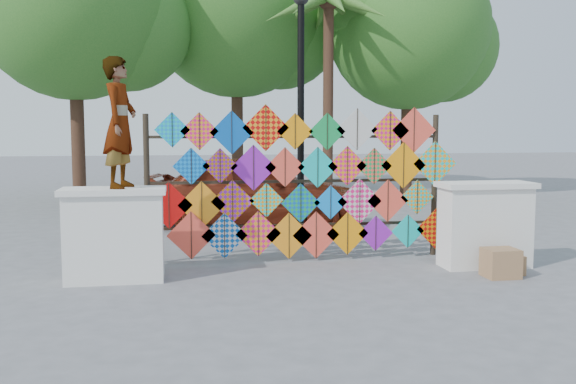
% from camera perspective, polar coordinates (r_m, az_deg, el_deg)
% --- Properties ---
extents(ground, '(80.00, 80.00, 0.00)m').
position_cam_1_polar(ground, '(9.50, 1.60, -6.97)').
color(ground, gray).
rests_on(ground, ground).
extents(parapet_left, '(1.40, 0.65, 1.28)m').
position_cam_1_polar(parapet_left, '(9.05, -15.18, -3.63)').
color(parapet_left, white).
rests_on(parapet_left, ground).
extents(parapet_right, '(1.40, 0.65, 1.28)m').
position_cam_1_polar(parapet_right, '(10.07, 17.10, -2.74)').
color(parapet_right, white).
rests_on(parapet_right, ground).
extents(kite_rack, '(4.97, 0.24, 2.45)m').
position_cam_1_polar(kite_rack, '(10.04, 1.38, 0.64)').
color(kite_rack, black).
rests_on(kite_rack, ground).
extents(tree_west, '(5.85, 5.20, 8.01)m').
position_cam_1_polar(tree_west, '(18.59, -18.20, 15.67)').
color(tree_west, '#4E2F21').
rests_on(tree_west, ground).
extents(tree_mid, '(6.30, 5.60, 8.61)m').
position_cam_1_polar(tree_mid, '(20.54, -4.31, 16.07)').
color(tree_mid, '#4E2F21').
rests_on(tree_mid, ground).
extents(tree_east, '(5.40, 4.80, 7.42)m').
position_cam_1_polar(tree_east, '(20.07, 10.90, 13.95)').
color(tree_east, '#4E2F21').
rests_on(tree_east, ground).
extents(palm_tree, '(3.62, 3.62, 5.83)m').
position_cam_1_polar(palm_tree, '(17.78, 3.63, 15.00)').
color(palm_tree, '#4E2F21').
rests_on(palm_tree, ground).
extents(vendor_woman, '(0.58, 0.73, 1.76)m').
position_cam_1_polar(vendor_woman, '(8.92, -14.71, 5.98)').
color(vendor_woman, '#99999E').
rests_on(vendor_woman, parapet_left).
extents(sedan, '(4.84, 2.87, 1.54)m').
position_cam_1_polar(sedan, '(13.51, -2.98, 0.14)').
color(sedan, maroon).
rests_on(sedan, ground).
extents(lamppost, '(0.28, 0.28, 4.46)m').
position_cam_1_polar(lamppost, '(11.30, 1.15, 8.79)').
color(lamppost, black).
rests_on(lamppost, ground).
extents(cardboard_box_near, '(0.46, 0.41, 0.41)m').
position_cam_1_polar(cardboard_box_near, '(9.52, 18.38, -6.00)').
color(cardboard_box_near, '#AD7D53').
rests_on(cardboard_box_near, ground).
extents(cardboard_box_far, '(0.33, 0.30, 0.28)m').
position_cam_1_polar(cardboard_box_far, '(9.76, 19.17, -6.12)').
color(cardboard_box_far, '#AD7D53').
rests_on(cardboard_box_far, ground).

